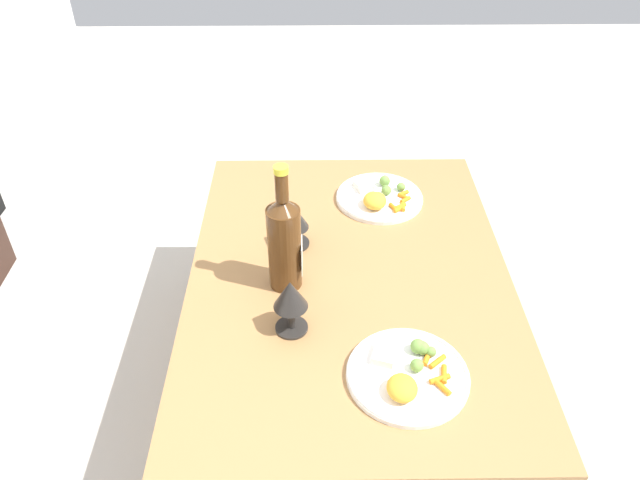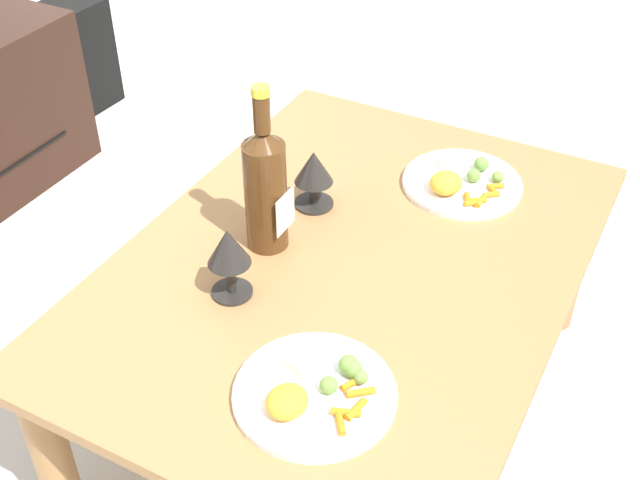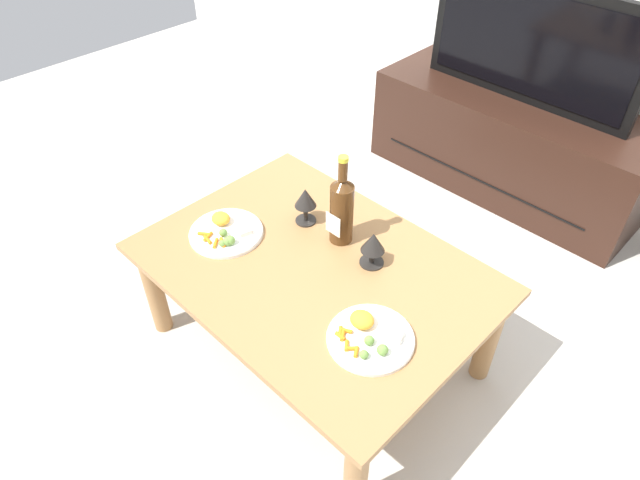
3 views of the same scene
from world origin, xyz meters
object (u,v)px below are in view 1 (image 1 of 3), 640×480
object	(u,v)px
dinner_plate_right	(379,197)
goblet_right	(293,219)
dinner_plate_left	(408,374)
goblet_left	(290,298)
dining_table	(349,294)
wine_bottle	(284,240)

from	to	relation	value
dinner_plate_right	goblet_right	bearing A→B (deg)	129.66
dinner_plate_left	dinner_plate_right	distance (m)	0.68
goblet_left	goblet_right	distance (m)	0.32
dining_table	dinner_plate_right	xyz separation A→B (m)	(0.34, -0.11, 0.08)
wine_bottle	goblet_right	xyz separation A→B (m)	(0.16, -0.02, -0.05)
dining_table	goblet_left	xyz separation A→B (m)	(-0.19, 0.15, 0.17)
goblet_left	dinner_plate_right	size ratio (longest dim) A/B	0.56
dinner_plate_left	dinner_plate_right	size ratio (longest dim) A/B	1.02
dining_table	dinner_plate_right	bearing A→B (deg)	-17.38
wine_bottle	dinner_plate_right	size ratio (longest dim) A/B	1.32
dining_table	dinner_plate_left	bearing A→B (deg)	-162.73
dining_table	dinner_plate_right	size ratio (longest dim) A/B	4.43
wine_bottle	dinner_plate_left	xyz separation A→B (m)	(-0.31, -0.27, -0.13)
dinner_plate_left	dinner_plate_right	bearing A→B (deg)	0.07
goblet_left	dinner_plate_left	bearing A→B (deg)	-120.69
dining_table	goblet_right	bearing A→B (deg)	48.98
goblet_left	dining_table	bearing A→B (deg)	-37.45
goblet_left	goblet_right	size ratio (longest dim) A/B	1.11
goblet_left	dinner_plate_right	xyz separation A→B (m)	(0.53, -0.25, -0.09)
goblet_left	goblet_right	world-z (taller)	goblet_left
wine_bottle	goblet_right	bearing A→B (deg)	-6.35
dinner_plate_left	dinner_plate_right	xyz separation A→B (m)	(0.68, 0.00, 0.00)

